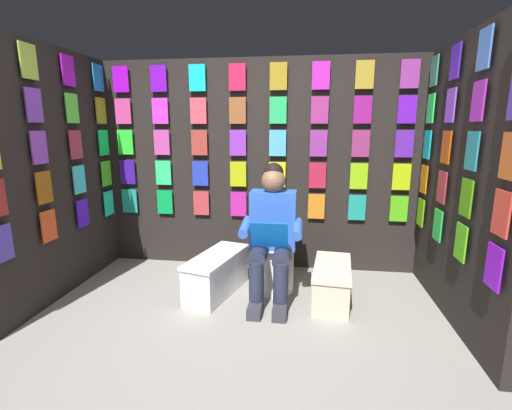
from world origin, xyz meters
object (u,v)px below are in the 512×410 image
at_px(person_reading, 272,232).
at_px(comic_longbox_near, 332,283).
at_px(toilet, 274,254).
at_px(comic_longbox_far, 217,274).

distance_m(person_reading, comic_longbox_near, 0.69).
relative_size(toilet, person_reading, 0.65).
height_order(person_reading, comic_longbox_near, person_reading).
relative_size(person_reading, comic_longbox_near, 1.59).
height_order(toilet, comic_longbox_near, toilet).
xyz_separation_m(comic_longbox_near, comic_longbox_far, (1.03, -0.01, 0.02)).
relative_size(toilet, comic_longbox_far, 0.93).
relative_size(comic_longbox_near, comic_longbox_far, 0.90).
bearing_deg(person_reading, comic_longbox_far, -1.26).
bearing_deg(comic_longbox_near, person_reading, 5.72).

